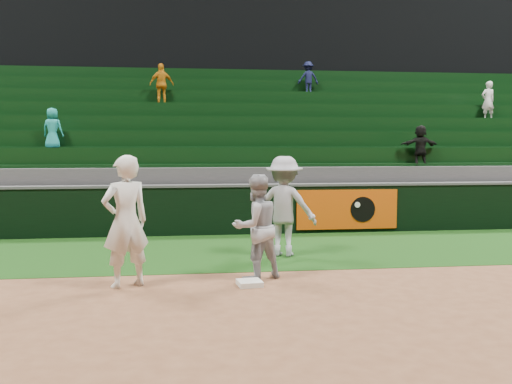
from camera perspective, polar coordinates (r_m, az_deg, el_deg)
ground at (r=9.24m, az=-0.22°, el=-9.29°), size 70.00×70.00×0.00m
foul_grass at (r=12.16m, az=-1.96°, el=-5.83°), size 36.00×4.20×0.01m
upper_deck at (r=26.63m, az=-4.95°, el=12.93°), size 40.00×12.00×12.00m
first_base at (r=9.20m, az=-0.64°, el=-9.09°), size 0.42×0.42×0.08m
first_baseman at (r=9.18m, az=-12.92°, el=-2.89°), size 0.90×0.79×2.08m
baserunner at (r=9.51m, az=0.00°, el=-3.51°), size 1.05×0.95×1.75m
base_coach at (r=11.41m, az=2.83°, el=-1.43°), size 1.47×1.15×2.00m
field_wall at (r=14.23m, az=-2.68°, el=-1.70°), size 36.00×0.45×1.25m
stadium_seating at (r=17.91m, az=-3.75°, el=3.07°), size 36.00×5.95×5.00m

